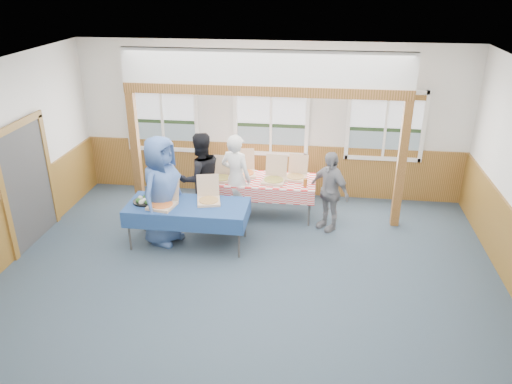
# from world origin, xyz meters

# --- Properties ---
(floor) EXTENTS (8.00, 8.00, 0.00)m
(floor) POSITION_xyz_m (0.00, 0.00, 0.00)
(floor) COLOR #2A3944
(floor) RESTS_ON ground
(ceiling) EXTENTS (8.00, 8.00, 0.00)m
(ceiling) POSITION_xyz_m (0.00, 0.00, 3.20)
(ceiling) COLOR white
(ceiling) RESTS_ON wall_back
(wall_back) EXTENTS (8.00, 0.00, 8.00)m
(wall_back) POSITION_xyz_m (0.00, 3.50, 1.60)
(wall_back) COLOR silver
(wall_back) RESTS_ON floor
(wall_front) EXTENTS (8.00, 0.00, 8.00)m
(wall_front) POSITION_xyz_m (0.00, -3.50, 1.60)
(wall_front) COLOR silver
(wall_front) RESTS_ON floor
(wainscot_back) EXTENTS (7.98, 0.05, 1.10)m
(wainscot_back) POSITION_xyz_m (0.00, 3.48, 0.55)
(wainscot_back) COLOR brown
(wainscot_back) RESTS_ON floor
(wainscot_left) EXTENTS (0.05, 6.98, 1.10)m
(wainscot_left) POSITION_xyz_m (-3.98, 0.00, 0.55)
(wainscot_left) COLOR brown
(wainscot_left) RESTS_ON floor
(cased_opening) EXTENTS (0.06, 1.30, 2.10)m
(cased_opening) POSITION_xyz_m (-3.96, 0.90, 1.05)
(cased_opening) COLOR #383838
(cased_opening) RESTS_ON wall_left
(window_left) EXTENTS (1.56, 0.10, 1.46)m
(window_left) POSITION_xyz_m (-2.30, 3.46, 1.68)
(window_left) COLOR white
(window_left) RESTS_ON wall_back
(window_mid) EXTENTS (1.56, 0.10, 1.46)m
(window_mid) POSITION_xyz_m (0.00, 3.46, 1.68)
(window_mid) COLOR white
(window_mid) RESTS_ON wall_back
(window_right) EXTENTS (1.56, 0.10, 1.46)m
(window_right) POSITION_xyz_m (2.30, 3.46, 1.68)
(window_right) COLOR white
(window_right) RESTS_ON wall_back
(post_left) EXTENTS (0.15, 0.15, 2.40)m
(post_left) POSITION_xyz_m (-2.50, 2.30, 1.20)
(post_left) COLOR #563A13
(post_left) RESTS_ON floor
(post_right) EXTENTS (0.15, 0.15, 2.40)m
(post_right) POSITION_xyz_m (2.50, 2.30, 1.20)
(post_right) COLOR #563A13
(post_right) RESTS_ON floor
(cross_beam) EXTENTS (5.15, 0.18, 0.18)m
(cross_beam) POSITION_xyz_m (0.00, 2.30, 2.49)
(cross_beam) COLOR #563A13
(cross_beam) RESTS_ON post_left
(table_left) EXTENTS (2.25, 1.55, 0.76)m
(table_left) POSITION_xyz_m (-1.19, 1.09, 0.71)
(table_left) COLOR #383838
(table_left) RESTS_ON floor
(table_right) EXTENTS (2.26, 1.76, 0.76)m
(table_right) POSITION_xyz_m (-0.07, 2.39, 0.71)
(table_right) COLOR #383838
(table_right) RESTS_ON floor
(pizza_box_a) EXTENTS (0.50, 0.58, 0.46)m
(pizza_box_a) POSITION_xyz_m (-1.58, 0.98, 0.83)
(pizza_box_a) COLOR beige
(pizza_box_a) RESTS_ON table_left
(pizza_box_b) EXTENTS (0.49, 0.55, 0.42)m
(pizza_box_b) POSITION_xyz_m (-0.85, 1.25, 0.82)
(pizza_box_b) COLOR beige
(pizza_box_b) RESTS_ON table_left
(pizza_box_c) EXTENTS (0.38, 0.46, 0.41)m
(pizza_box_c) POSITION_xyz_m (-0.81, 2.29, 0.82)
(pizza_box_c) COLOR beige
(pizza_box_c) RESTS_ON table_right
(pizza_box_d) EXTENTS (0.51, 0.58, 0.45)m
(pizza_box_d) POSITION_xyz_m (-0.42, 2.58, 0.83)
(pizza_box_d) COLOR beige
(pizza_box_d) RESTS_ON table_right
(pizza_box_e) EXTENTS (0.46, 0.55, 0.45)m
(pizza_box_e) POSITION_xyz_m (0.19, 2.31, 0.83)
(pizza_box_e) COLOR beige
(pizza_box_e) RESTS_ON table_right
(pizza_box_f) EXTENTS (0.44, 0.51, 0.41)m
(pizza_box_f) POSITION_xyz_m (0.59, 2.53, 0.82)
(pizza_box_f) COLOR beige
(pizza_box_f) RESTS_ON table_right
(veggie_tray) EXTENTS (0.41, 0.41, 0.09)m
(veggie_tray) POSITION_xyz_m (-1.94, 1.09, 0.79)
(veggie_tray) COLOR black
(veggie_tray) RESTS_ON table_left
(drink_glass) EXTENTS (0.07, 0.07, 0.15)m
(drink_glass) POSITION_xyz_m (0.78, 2.14, 0.83)
(drink_glass) COLOR #955218
(drink_glass) RESTS_ON table_right
(woman_white) EXTENTS (0.74, 0.62, 1.72)m
(woman_white) POSITION_xyz_m (-0.51, 2.10, 0.86)
(woman_white) COLOR silver
(woman_white) RESTS_ON floor
(woman_black) EXTENTS (1.09, 1.04, 1.77)m
(woman_black) POSITION_xyz_m (-1.16, 1.96, 0.89)
(woman_black) COLOR black
(woman_black) RESTS_ON floor
(man_blue) EXTENTS (0.90, 1.10, 1.95)m
(man_blue) POSITION_xyz_m (-1.64, 1.13, 0.98)
(man_blue) COLOR #3B5A95
(man_blue) RESTS_ON floor
(person_grey) EXTENTS (0.90, 0.87, 1.51)m
(person_grey) POSITION_xyz_m (1.23, 1.99, 0.75)
(person_grey) COLOR gray
(person_grey) RESTS_ON floor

